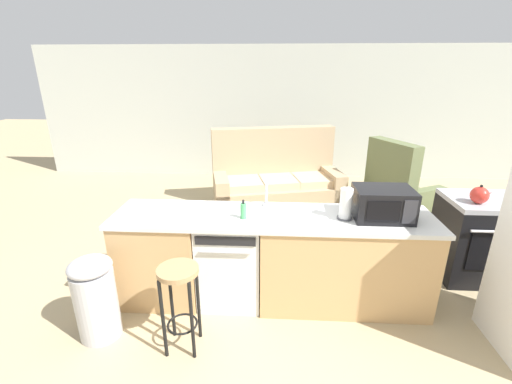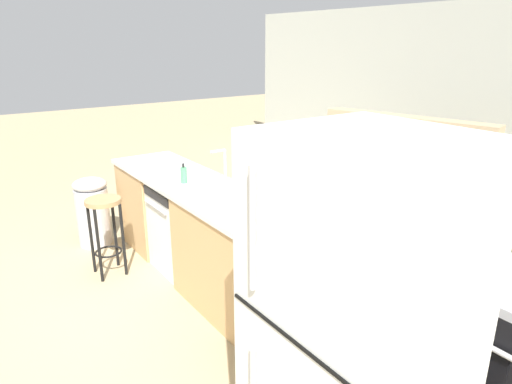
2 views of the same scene
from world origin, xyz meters
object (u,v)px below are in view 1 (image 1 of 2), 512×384
object	(u,v)px
paper_towel_roll	(346,204)
bar_stool	(180,291)
soap_bottle	(243,211)
kettle	(480,195)
dishwasher	(231,260)
stove_range	(478,238)
armchair	(398,196)
trash_bin	(95,297)
couch	(276,183)
microwave	(383,204)

from	to	relation	value
paper_towel_roll	bar_stool	world-z (taller)	paper_towel_roll
soap_bottle	kettle	size ratio (longest dim) A/B	0.86
dishwasher	stove_range	distance (m)	2.66
kettle	stove_range	bearing A→B (deg)	37.16
dishwasher	armchair	distance (m)	3.07
kettle	dishwasher	bearing A→B (deg)	-170.15
kettle	trash_bin	world-z (taller)	kettle
couch	microwave	bearing A→B (deg)	-68.76
kettle	bar_stool	world-z (taller)	kettle
microwave	soap_bottle	distance (m)	1.23
stove_range	soap_bottle	distance (m)	2.59
armchair	microwave	bearing A→B (deg)	-113.30
soap_bottle	armchair	xyz separation A→B (m)	(2.12, 2.15, -0.62)
bar_stool	trash_bin	distance (m)	0.77
microwave	soap_bottle	size ratio (longest dim) A/B	2.84
soap_bottle	kettle	distance (m)	2.35
kettle	bar_stool	bearing A→B (deg)	-158.25
stove_range	trash_bin	xyz separation A→B (m)	(-3.66, -1.13, -0.07)
microwave	kettle	xyz separation A→B (m)	(1.07, 0.42, -0.05)
bar_stool	couch	size ratio (longest dim) A/B	0.34
kettle	trash_bin	bearing A→B (deg)	-163.94
dishwasher	paper_towel_roll	size ratio (longest dim) A/B	2.98
armchair	soap_bottle	bearing A→B (deg)	-134.61
couch	kettle	bearing A→B (deg)	-45.06
dishwasher	trash_bin	world-z (taller)	dishwasher
dishwasher	kettle	size ratio (longest dim) A/B	4.10
bar_stool	soap_bottle	bearing A→B (deg)	52.89
paper_towel_roll	kettle	size ratio (longest dim) A/B	1.38
stove_range	armchair	world-z (taller)	armchair
paper_towel_roll	soap_bottle	world-z (taller)	paper_towel_roll
bar_stool	armchair	xyz separation A→B (m)	(2.57, 2.74, -0.19)
paper_towel_roll	trash_bin	size ratio (longest dim) A/B	0.38
stove_range	couch	size ratio (longest dim) A/B	0.42
stove_range	trash_bin	size ratio (longest dim) A/B	1.22
soap_bottle	couch	xyz separation A→B (m)	(0.28, 2.52, -0.58)
microwave	soap_bottle	xyz separation A→B (m)	(-1.23, -0.08, -0.07)
microwave	paper_towel_roll	xyz separation A→B (m)	(-0.33, -0.03, -0.00)
dishwasher	paper_towel_roll	bearing A→B (deg)	-1.68
dishwasher	soap_bottle	xyz separation A→B (m)	(0.14, -0.08, 0.55)
paper_towel_roll	soap_bottle	xyz separation A→B (m)	(-0.90, -0.05, -0.07)
kettle	bar_stool	xyz separation A→B (m)	(-2.74, -1.09, -0.45)
dishwasher	stove_range	world-z (taller)	stove_range
stove_range	soap_bottle	size ratio (longest dim) A/B	5.11
bar_stool	dishwasher	bearing A→B (deg)	65.26
paper_towel_roll	trash_bin	distance (m)	2.27
stove_range	armchair	size ratio (longest dim) A/B	0.75
trash_bin	armchair	distance (m)	4.25
couch	armchair	bearing A→B (deg)	-11.33
paper_towel_roll	stove_range	bearing A→B (deg)	20.37
microwave	couch	size ratio (longest dim) A/B	0.23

